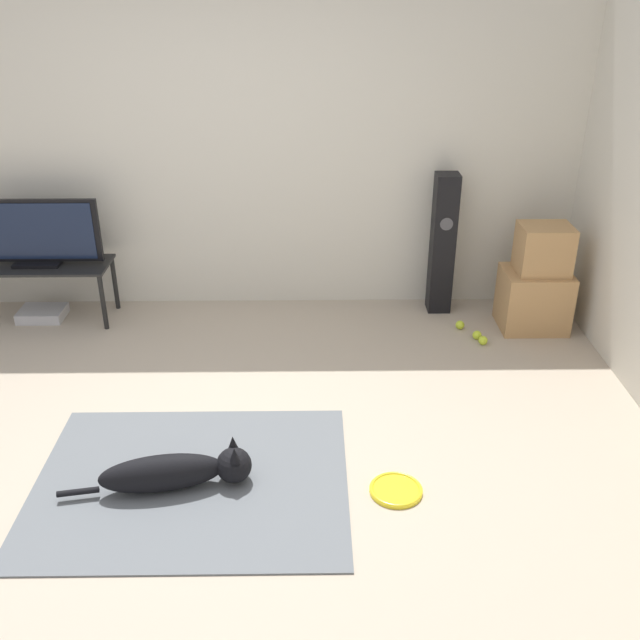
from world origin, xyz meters
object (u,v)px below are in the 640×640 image
at_px(tennis_ball_near_speaker, 483,340).
at_px(dog, 179,471).
at_px(tv, 33,233).
at_px(frisbee, 396,490).
at_px(game_console, 42,314).
at_px(cardboard_box_lower, 534,299).
at_px(floor_speaker, 443,244).
at_px(tv_stand, 40,271).
at_px(cardboard_box_upper, 544,249).
at_px(tennis_ball_loose_on_carpet, 460,325).
at_px(tennis_ball_by_boxes, 477,335).

bearing_deg(tennis_ball_near_speaker, dog, -141.13).
bearing_deg(tennis_ball_near_speaker, tv, 171.72).
bearing_deg(frisbee, dog, 177.78).
xyz_separation_m(dog, game_console, (-1.40, 2.04, -0.07)).
distance_m(dog, tv, 2.52).
bearing_deg(cardboard_box_lower, floor_speaker, 154.38).
bearing_deg(tv, frisbee, -40.01).
xyz_separation_m(cardboard_box_lower, game_console, (-3.76, 0.19, -0.19)).
relative_size(cardboard_box_lower, floor_speaker, 0.44).
distance_m(cardboard_box_lower, tv_stand, 3.72).
relative_size(tv_stand, tv, 1.07).
bearing_deg(cardboard_box_upper, tennis_ball_loose_on_carpet, -176.65).
bearing_deg(floor_speaker, tennis_ball_by_boxes, -68.30).
distance_m(dog, cardboard_box_lower, 3.00).
height_order(floor_speaker, tennis_ball_loose_on_carpet, floor_speaker).
height_order(floor_speaker, tv_stand, floor_speaker).
relative_size(cardboard_box_upper, tv_stand, 0.35).
bearing_deg(dog, floor_speaker, 51.75).
bearing_deg(cardboard_box_upper, game_console, 177.04).
xyz_separation_m(cardboard_box_upper, floor_speaker, (-0.68, 0.32, -0.08)).
height_order(cardboard_box_lower, cardboard_box_upper, cardboard_box_upper).
bearing_deg(frisbee, tennis_ball_by_boxes, 65.16).
height_order(tv_stand, tv, tv).
relative_size(cardboard_box_lower, tennis_ball_by_boxes, 7.38).
bearing_deg(dog, tv, 123.54).
distance_m(dog, tennis_ball_loose_on_carpet, 2.57).
bearing_deg(game_console, tv_stand, -3.78).
xyz_separation_m(frisbee, tennis_ball_loose_on_carpet, (0.69, 1.86, 0.02)).
distance_m(tv, tennis_ball_near_speaker, 3.39).
relative_size(tv_stand, tennis_ball_near_speaker, 15.85).
relative_size(frisbee, tennis_ball_near_speaker, 4.24).
bearing_deg(frisbee, tv, 139.99).
bearing_deg(tv, tennis_ball_by_boxes, -6.90).
xyz_separation_m(frisbee, tv_stand, (-2.48, 2.08, 0.39)).
height_order(tv_stand, tennis_ball_by_boxes, tv_stand).
distance_m(frisbee, cardboard_box_lower, 2.27).
bearing_deg(tv_stand, tv, 90.00).
distance_m(dog, cardboard_box_upper, 3.06).
distance_m(tennis_ball_by_boxes, tennis_ball_loose_on_carpet, 0.19).
xyz_separation_m(cardboard_box_upper, tv, (-3.73, 0.20, 0.07)).
relative_size(frisbee, cardboard_box_upper, 0.75).
bearing_deg(game_console, frisbee, -39.48).
bearing_deg(floor_speaker, tv, -177.69).
xyz_separation_m(tv_stand, game_console, (-0.05, 0.00, -0.36)).
xyz_separation_m(floor_speaker, tennis_ball_loose_on_carpet, (0.11, -0.35, -0.52)).
bearing_deg(cardboard_box_upper, tv, 177.01).
relative_size(cardboard_box_lower, tv_stand, 0.47).
xyz_separation_m(dog, tv, (-1.35, 2.04, 0.59)).
bearing_deg(frisbee, tennis_ball_near_speaker, 63.30).
bearing_deg(frisbee, tennis_ball_loose_on_carpet, 69.66).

